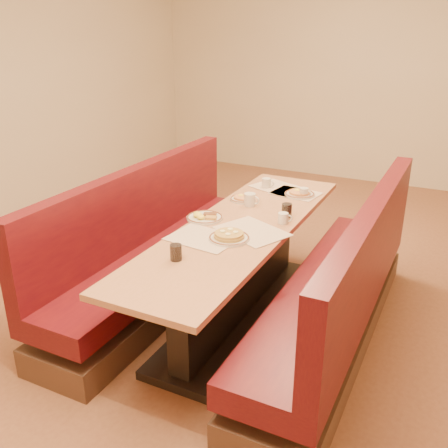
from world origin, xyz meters
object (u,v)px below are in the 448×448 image
at_px(diner_table, 240,273).
at_px(coffee_mug_c, 304,193).
at_px(booth_right, 339,297).
at_px(coffee_mug_d, 267,183).
at_px(soda_tumbler_mid, 287,210).
at_px(coffee_mug_b, 250,199).
at_px(eggs_plate, 204,217).
at_px(pancake_plate, 229,237).
at_px(coffee_mug_a, 284,218).
at_px(booth_left, 156,255).
at_px(soda_tumbler_near, 176,252).

distance_m(diner_table, coffee_mug_c, 0.90).
distance_m(booth_right, coffee_mug_d, 1.32).
distance_m(coffee_mug_d, soda_tumbler_mid, 0.70).
distance_m(booth_right, coffee_mug_b, 1.02).
distance_m(eggs_plate, coffee_mug_b, 0.45).
relative_size(booth_right, coffee_mug_c, 24.51).
xyz_separation_m(booth_right, pancake_plate, (-0.69, -0.27, 0.41)).
bearing_deg(coffee_mug_a, coffee_mug_c, 75.83).
height_order(booth_right, eggs_plate, booth_right).
bearing_deg(pancake_plate, coffee_mug_a, 63.00).
bearing_deg(coffee_mug_d, coffee_mug_a, -64.78).
relative_size(booth_left, booth_right, 1.00).
height_order(coffee_mug_a, soda_tumbler_near, soda_tumbler_near).
xyz_separation_m(diner_table, booth_left, (-0.73, 0.00, -0.01)).
height_order(pancake_plate, soda_tumbler_mid, soda_tumbler_mid).
height_order(coffee_mug_d, soda_tumbler_mid, soda_tumbler_mid).
distance_m(diner_table, coffee_mug_b, 0.59).
distance_m(eggs_plate, coffee_mug_a, 0.57).
height_order(pancake_plate, soda_tumbler_near, soda_tumbler_near).
bearing_deg(soda_tumbler_mid, pancake_plate, -109.16).
relative_size(booth_right, pancake_plate, 9.35).
distance_m(coffee_mug_b, coffee_mug_d, 0.48).
bearing_deg(booth_left, coffee_mug_c, 39.40).
bearing_deg(booth_right, coffee_mug_c, 124.07).
bearing_deg(pancake_plate, eggs_plate, 141.92).
xyz_separation_m(pancake_plate, coffee_mug_c, (0.17, 1.04, 0.02)).
bearing_deg(coffee_mug_a, diner_table, -166.90).
relative_size(coffee_mug_c, coffee_mug_d, 0.94).
height_order(pancake_plate, coffee_mug_c, coffee_mug_c).
bearing_deg(eggs_plate, pancake_plate, -38.08).
height_order(booth_right, pancake_plate, booth_right).
distance_m(diner_table, booth_right, 0.73).
relative_size(diner_table, coffee_mug_d, 23.14).
bearing_deg(soda_tumbler_near, coffee_mug_a, 66.17).
bearing_deg(eggs_plate, booth_right, 0.85).
distance_m(coffee_mug_a, coffee_mug_b, 0.43).
bearing_deg(pancake_plate, diner_table, 98.66).
xyz_separation_m(diner_table, booth_right, (0.73, 0.00, -0.01)).
distance_m(eggs_plate, soda_tumbler_mid, 0.60).
height_order(booth_left, pancake_plate, booth_left).
height_order(booth_left, soda_tumbler_near, booth_left).
distance_m(diner_table, coffee_mug_a, 0.51).
relative_size(booth_left, coffee_mug_b, 19.63).
distance_m(pancake_plate, coffee_mug_b, 0.68).
bearing_deg(soda_tumbler_mid, coffee_mug_c, 92.94).
xyz_separation_m(coffee_mug_b, soda_tumbler_near, (-0.01, -1.07, -0.00)).
height_order(coffee_mug_c, soda_tumbler_mid, soda_tumbler_mid).
xyz_separation_m(coffee_mug_b, soda_tumbler_mid, (0.34, -0.11, 0.00)).
xyz_separation_m(coffee_mug_a, coffee_mug_c, (-0.05, 0.61, -0.00)).
xyz_separation_m(diner_table, coffee_mug_d, (-0.16, 0.88, 0.42)).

